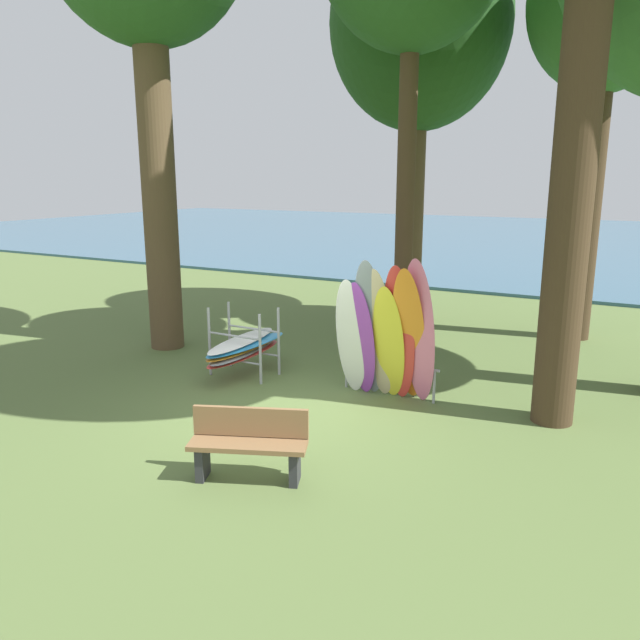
# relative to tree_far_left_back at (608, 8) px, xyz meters

# --- Properties ---
(ground_plane) EXTENTS (80.00, 80.00, 0.00)m
(ground_plane) POSITION_rel_tree_far_left_back_xyz_m (-3.58, -6.92, -6.81)
(ground_plane) COLOR #566B38
(lake_water) EXTENTS (80.00, 36.00, 0.10)m
(lake_water) POSITION_rel_tree_far_left_back_xyz_m (-3.58, 22.23, -6.76)
(lake_water) COLOR #38607A
(lake_water) RESTS_ON ground
(tree_far_left_back) EXTENTS (3.14, 3.14, 8.80)m
(tree_far_left_back) POSITION_rel_tree_far_left_back_xyz_m (0.00, 0.00, 0.00)
(tree_far_left_back) COLOR #42301E
(tree_far_left_back) RESTS_ON ground
(tree_deep_back) EXTENTS (4.25, 4.25, 9.48)m
(tree_deep_back) POSITION_rel_tree_far_left_back_xyz_m (-4.04, 0.31, 0.16)
(tree_deep_back) COLOR brown
(tree_deep_back) RESTS_ON ground
(leaning_board_pile) EXTENTS (1.73, 0.77, 2.37)m
(leaning_board_pile) POSITION_rel_tree_far_left_back_xyz_m (-2.28, -5.69, -5.74)
(leaning_board_pile) COLOR white
(leaning_board_pile) RESTS_ON ground
(board_storage_rack) EXTENTS (1.15, 2.13, 1.25)m
(board_storage_rack) POSITION_rel_tree_far_left_back_xyz_m (-5.02, -5.69, -6.29)
(board_storage_rack) COLOR #9EA0A5
(board_storage_rack) RESTS_ON ground
(park_bench) EXTENTS (1.45, 0.91, 0.85)m
(park_bench) POSITION_rel_tree_far_left_back_xyz_m (-2.67, -8.93, -6.36)
(park_bench) COLOR #2D2D33
(park_bench) RESTS_ON ground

